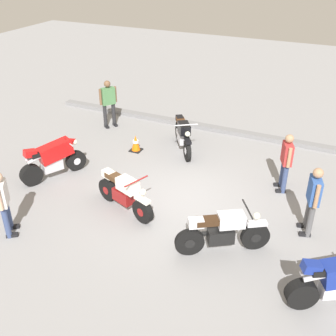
# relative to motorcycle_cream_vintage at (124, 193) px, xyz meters

# --- Properties ---
(ground_plane) EXTENTS (40.00, 40.00, 0.00)m
(ground_plane) POSITION_rel_motorcycle_cream_vintage_xyz_m (1.13, 0.93, -0.49)
(ground_plane) COLOR gray
(curb_edge) EXTENTS (14.00, 0.30, 0.15)m
(curb_edge) POSITION_rel_motorcycle_cream_vintage_xyz_m (1.13, 5.53, -0.41)
(curb_edge) COLOR gray
(curb_edge) RESTS_ON ground
(motorcycle_cream_vintage) EXTENTS (1.88, 0.97, 1.07)m
(motorcycle_cream_vintage) POSITION_rel_motorcycle_cream_vintage_xyz_m (0.00, 0.00, 0.00)
(motorcycle_cream_vintage) COLOR black
(motorcycle_cream_vintage) RESTS_ON ground
(motorcycle_black_cruiser) EXTENTS (1.26, 1.80, 1.09)m
(motorcycle_black_cruiser) POSITION_rel_motorcycle_cream_vintage_xyz_m (0.02, 3.69, 0.03)
(motorcycle_black_cruiser) COLOR black
(motorcycle_black_cruiser) RESTS_ON ground
(motorcycle_red_sportbike) EXTENTS (1.08, 1.82, 1.14)m
(motorcycle_red_sportbike) POSITION_rel_motorcycle_cream_vintage_xyz_m (-2.62, 0.59, 0.11)
(motorcycle_red_sportbike) COLOR black
(motorcycle_red_sportbike) RESTS_ON ground
(motorcycle_silver_cruiser) EXTENTS (1.84, 1.21, 1.09)m
(motorcycle_silver_cruiser) POSITION_rel_motorcycle_cream_vintage_xyz_m (2.69, -0.48, 0.03)
(motorcycle_silver_cruiser) COLOR black
(motorcycle_silver_cruiser) RESTS_ON ground
(person_in_green_shirt) EXTENTS (0.51, 0.59, 1.69)m
(person_in_green_shirt) POSITION_rel_motorcycle_cream_vintage_xyz_m (-3.10, 4.33, 0.48)
(person_in_green_shirt) COLOR #262628
(person_in_green_shirt) RESTS_ON ground
(person_in_white_shirt) EXTENTS (0.50, 0.56, 1.61)m
(person_in_white_shirt) POSITION_rel_motorcycle_cream_vintage_xyz_m (-1.96, -1.92, 0.42)
(person_in_white_shirt) COLOR #384772
(person_in_white_shirt) RESTS_ON ground
(person_in_blue_shirt) EXTENTS (0.41, 0.65, 1.69)m
(person_in_blue_shirt) POSITION_rel_motorcycle_cream_vintage_xyz_m (4.29, 0.99, 0.48)
(person_in_blue_shirt) COLOR #59595B
(person_in_blue_shirt) RESTS_ON ground
(person_in_red_shirt) EXTENTS (0.44, 0.63, 1.63)m
(person_in_red_shirt) POSITION_rel_motorcycle_cream_vintage_xyz_m (3.40, 2.61, 0.44)
(person_in_red_shirt) COLOR #384772
(person_in_red_shirt) RESTS_ON ground
(traffic_cone) EXTENTS (0.36, 0.36, 0.53)m
(traffic_cone) POSITION_rel_motorcycle_cream_vintage_xyz_m (-1.32, 2.99, -0.23)
(traffic_cone) COLOR black
(traffic_cone) RESTS_ON ground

